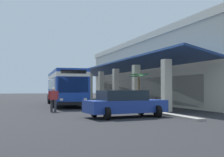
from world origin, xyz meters
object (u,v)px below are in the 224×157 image
transit_bus (65,85)px  parked_sedan_blue (125,103)px  pedestrian (53,98)px  potted_palm (139,98)px

transit_bus → parked_sedan_blue: 12.25m
pedestrian → transit_bus: bearing=164.1°
parked_sedan_blue → potted_palm: (-6.33, 3.75, 0.03)m
parked_sedan_blue → potted_palm: size_ratio=1.65×
transit_bus → pedestrian: bearing=-15.9°
parked_sedan_blue → pedestrian: (-4.91, -3.19, 0.15)m
pedestrian → parked_sedan_blue: bearing=33.1°
transit_bus → potted_palm: (5.82, 4.88, -1.08)m
transit_bus → potted_palm: 7.68m
parked_sedan_blue → potted_palm: potted_palm is taller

